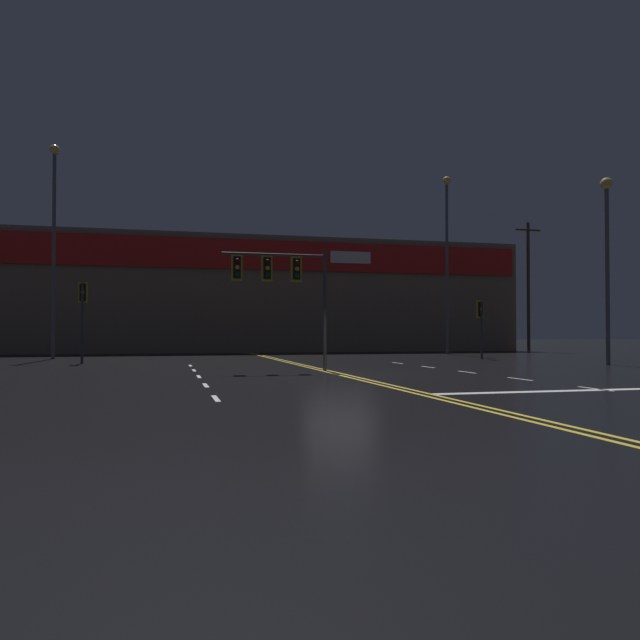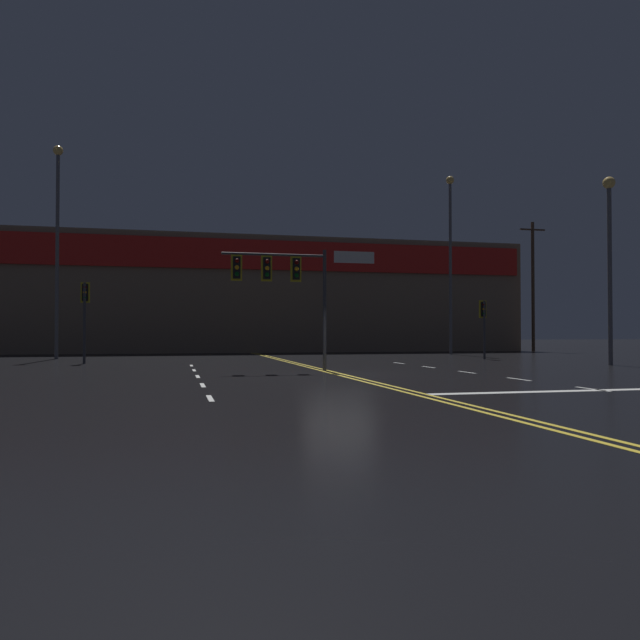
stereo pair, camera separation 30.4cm
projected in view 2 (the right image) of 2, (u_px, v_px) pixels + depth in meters
ground_plane at (339, 374)px, 22.23m from camera, size 200.00×200.00×0.00m
road_markings at (377, 377)px, 21.05m from camera, size 14.75×60.00×0.01m
traffic_signal_median at (279, 276)px, 24.09m from camera, size 4.10×0.36×4.75m
traffic_signal_corner_northwest at (85, 304)px, 30.09m from camera, size 0.42×0.36×3.93m
traffic_signal_corner_northeast at (483, 316)px, 35.18m from camera, size 0.42×0.36×3.31m
streetlight_near_left at (450, 244)px, 43.02m from camera, size 0.56×0.56×12.33m
streetlight_near_right at (57, 227)px, 35.47m from camera, size 0.56×0.56×12.18m
streetlight_median_approach at (610, 243)px, 28.71m from camera, size 0.56×0.56×8.70m
building_backdrop at (246, 297)px, 50.83m from camera, size 43.95×10.23×8.80m
utility_pole_row at (231, 270)px, 44.44m from camera, size 46.41×0.26×12.51m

